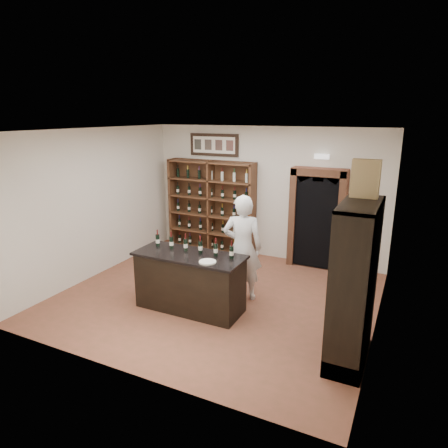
{
  "coord_description": "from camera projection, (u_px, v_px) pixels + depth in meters",
  "views": [
    {
      "loc": [
        3.06,
        -6.0,
        3.28
      ],
      "look_at": [
        0.01,
        0.3,
        1.32
      ],
      "focal_mm": 32.0,
      "sensor_mm": 36.0,
      "label": 1
    }
  ],
  "objects": [
    {
      "name": "floor",
      "position": [
        216.0,
        297.0,
        7.37
      ],
      "size": [
        5.5,
        5.5,
        0.0
      ],
      "primitive_type": "plane",
      "color": "brown",
      "rests_on": "ground"
    },
    {
      "name": "ceiling",
      "position": [
        216.0,
        130.0,
        6.56
      ],
      "size": [
        5.5,
        5.5,
        0.0
      ],
      "primitive_type": "plane",
      "rotation": [
        3.14,
        0.0,
        0.0
      ],
      "color": "white",
      "rests_on": "wall_back"
    },
    {
      "name": "wall_back",
      "position": [
        265.0,
        193.0,
        9.13
      ],
      "size": [
        5.5,
        0.04,
        3.0
      ],
      "primitive_type": "cube",
      "color": "silver",
      "rests_on": "ground"
    },
    {
      "name": "wall_left",
      "position": [
        96.0,
        203.0,
        8.12
      ],
      "size": [
        0.04,
        5.0,
        3.0
      ],
      "primitive_type": "cube",
      "color": "silver",
      "rests_on": "ground"
    },
    {
      "name": "wall_right",
      "position": [
        384.0,
        239.0,
        5.81
      ],
      "size": [
        0.04,
        5.0,
        3.0
      ],
      "primitive_type": "cube",
      "color": "silver",
      "rests_on": "ground"
    },
    {
      "name": "wine_shelf",
      "position": [
        212.0,
        206.0,
        9.64
      ],
      "size": [
        2.2,
        0.38,
        2.2
      ],
      "color": "brown",
      "rests_on": "ground"
    },
    {
      "name": "framed_picture",
      "position": [
        214.0,
        145.0,
        9.37
      ],
      "size": [
        1.25,
        0.04,
        0.52
      ],
      "primitive_type": "cube",
      "color": "black",
      "rests_on": "wall_back"
    },
    {
      "name": "arched_doorway",
      "position": [
        317.0,
        216.0,
        8.55
      ],
      "size": [
        1.17,
        0.35,
        2.17
      ],
      "color": "black",
      "rests_on": "ground"
    },
    {
      "name": "emergency_light",
      "position": [
        322.0,
        156.0,
        8.29
      ],
      "size": [
        0.3,
        0.1,
        0.1
      ],
      "primitive_type": "cube",
      "color": "white",
      "rests_on": "wall_back"
    },
    {
      "name": "tasting_counter",
      "position": [
        190.0,
        282.0,
        6.8
      ],
      "size": [
        1.88,
        0.78,
        1.0
      ],
      "color": "black",
      "rests_on": "ground"
    },
    {
      "name": "counter_bottle_0",
      "position": [
        158.0,
        240.0,
        7.04
      ],
      "size": [
        0.07,
        0.07,
        0.3
      ],
      "color": "black",
      "rests_on": "tasting_counter"
    },
    {
      "name": "counter_bottle_1",
      "position": [
        171.0,
        242.0,
        6.92
      ],
      "size": [
        0.07,
        0.07,
        0.3
      ],
      "color": "black",
      "rests_on": "tasting_counter"
    },
    {
      "name": "counter_bottle_2",
      "position": [
        186.0,
        245.0,
        6.8
      ],
      "size": [
        0.07,
        0.07,
        0.3
      ],
      "color": "black",
      "rests_on": "tasting_counter"
    },
    {
      "name": "counter_bottle_3",
      "position": [
        200.0,
        247.0,
        6.68
      ],
      "size": [
        0.07,
        0.07,
        0.3
      ],
      "color": "black",
      "rests_on": "tasting_counter"
    },
    {
      "name": "counter_bottle_4",
      "position": [
        216.0,
        250.0,
        6.56
      ],
      "size": [
        0.07,
        0.07,
        0.3
      ],
      "color": "black",
      "rests_on": "tasting_counter"
    },
    {
      "name": "counter_bottle_5",
      "position": [
        232.0,
        252.0,
        6.44
      ],
      "size": [
        0.07,
        0.07,
        0.3
      ],
      "color": "black",
      "rests_on": "tasting_counter"
    },
    {
      "name": "side_cabinet",
      "position": [
        354.0,
        309.0,
        5.32
      ],
      "size": [
        0.48,
        1.2,
        2.2
      ],
      "color": "black",
      "rests_on": "ground"
    },
    {
      "name": "shopkeeper",
      "position": [
        242.0,
        248.0,
        7.1
      ],
      "size": [
        0.8,
        0.64,
        1.92
      ],
      "primitive_type": "imported",
      "rotation": [
        0.0,
        0.0,
        3.44
      ],
      "color": "white",
      "rests_on": "ground"
    },
    {
      "name": "plate",
      "position": [
        208.0,
        262.0,
        6.28
      ],
      "size": [
        0.27,
        0.27,
        0.02
      ],
      "primitive_type": "cylinder",
      "color": "white",
      "rests_on": "tasting_counter"
    },
    {
      "name": "wine_crate",
      "position": [
        365.0,
        179.0,
        5.18
      ],
      "size": [
        0.36,
        0.15,
        0.5
      ],
      "primitive_type": "cube",
      "rotation": [
        0.0,
        0.0,
        -0.02
      ],
      "color": "tan",
      "rests_on": "side_cabinet"
    }
  ]
}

